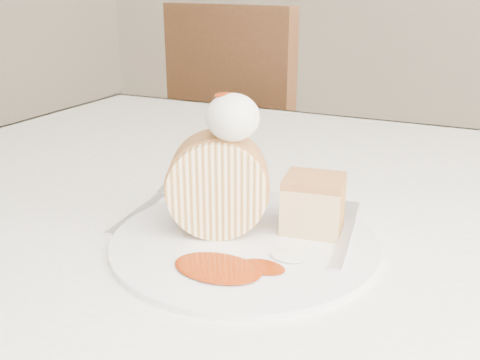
% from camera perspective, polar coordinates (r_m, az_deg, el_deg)
% --- Properties ---
extents(table, '(1.40, 0.90, 0.75)m').
position_cam_1_polar(table, '(0.75, 10.18, -7.88)').
color(table, white).
rests_on(table, ground).
extents(chair_far, '(0.56, 0.56, 0.96)m').
position_cam_1_polar(chair_far, '(1.66, 1.21, 3.95)').
color(chair_far, brown).
rests_on(chair_far, ground).
extents(plate, '(0.32, 0.32, 0.01)m').
position_cam_1_polar(plate, '(0.57, 0.48, -6.54)').
color(plate, white).
rests_on(plate, table).
extents(roulade_slice, '(0.12, 0.10, 0.10)m').
position_cam_1_polar(roulade_slice, '(0.57, -2.39, -0.53)').
color(roulade_slice, '#FFEBB1').
rests_on(roulade_slice, plate).
extents(cake_chunk, '(0.07, 0.07, 0.05)m').
position_cam_1_polar(cake_chunk, '(0.58, 7.82, -2.87)').
color(cake_chunk, '#B97C46').
rests_on(cake_chunk, plate).
extents(whipped_cream, '(0.05, 0.05, 0.05)m').
position_cam_1_polar(whipped_cream, '(0.54, -0.78, 6.71)').
color(whipped_cream, silver).
rests_on(whipped_cream, roulade_slice).
extents(caramel_drizzle, '(0.03, 0.02, 0.01)m').
position_cam_1_polar(caramel_drizzle, '(0.53, -1.40, 9.64)').
color(caramel_drizzle, '#882605').
rests_on(caramel_drizzle, whipped_cream).
extents(caramel_pool, '(0.10, 0.07, 0.00)m').
position_cam_1_polar(caramel_pool, '(0.51, -2.41, -9.32)').
color(caramel_pool, '#882605').
rests_on(caramel_pool, plate).
extents(fork, '(0.04, 0.17, 0.00)m').
position_cam_1_polar(fork, '(0.57, 11.01, -6.62)').
color(fork, silver).
rests_on(fork, plate).
extents(spoon, '(0.04, 0.16, 0.00)m').
position_cam_1_polar(spoon, '(0.66, -10.71, -3.43)').
color(spoon, silver).
rests_on(spoon, table).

